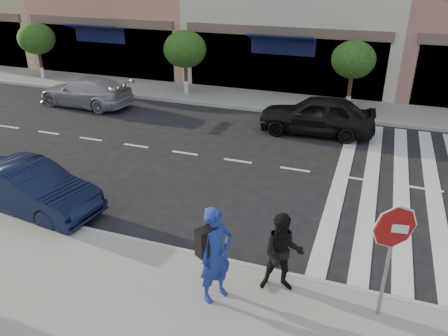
# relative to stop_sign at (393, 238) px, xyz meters

# --- Properties ---
(ground) EXTENTS (120.00, 120.00, 0.00)m
(ground) POSITION_rel_stop_sign_xyz_m (-4.81, 2.10, -1.90)
(ground) COLOR black
(ground) RESTS_ON ground
(sidewalk_near) EXTENTS (60.00, 4.50, 0.15)m
(sidewalk_near) POSITION_rel_stop_sign_xyz_m (-4.81, -1.65, -1.83)
(sidewalk_near) COLOR gray
(sidewalk_near) RESTS_ON ground
(sidewalk_far) EXTENTS (60.00, 3.00, 0.15)m
(sidewalk_far) POSITION_rel_stop_sign_xyz_m (-4.81, 13.10, -1.83)
(sidewalk_far) COLOR gray
(sidewalk_far) RESTS_ON ground
(street_tree_wa) EXTENTS (2.00, 2.00, 3.05)m
(street_tree_wa) POSITION_rel_stop_sign_xyz_m (-18.81, 12.90, 0.43)
(street_tree_wa) COLOR #473323
(street_tree_wa) RESTS_ON sidewalk_far
(street_tree_wb) EXTENTS (2.10, 2.10, 3.06)m
(street_tree_wb) POSITION_rel_stop_sign_xyz_m (-9.81, 12.90, 0.41)
(street_tree_wb) COLOR #473323
(street_tree_wb) RESTS_ON sidewalk_far
(street_tree_c) EXTENTS (1.90, 1.90, 3.04)m
(street_tree_c) POSITION_rel_stop_sign_xyz_m (-1.81, 12.90, 0.45)
(street_tree_c) COLOR #473323
(street_tree_c) RESTS_ON sidewalk_far
(stop_sign) EXTENTS (0.84, 0.17, 2.40)m
(stop_sign) POSITION_rel_stop_sign_xyz_m (0.00, 0.00, 0.00)
(stop_sign) COLOR gray
(stop_sign) RESTS_ON sidewalk_near
(photographer) EXTENTS (0.80, 0.88, 2.02)m
(photographer) POSITION_rel_stop_sign_xyz_m (-3.08, -0.58, -0.74)
(photographer) COLOR navy
(photographer) RESTS_ON sidewalk_near
(walker) EXTENTS (0.99, 0.86, 1.74)m
(walker) POSITION_rel_stop_sign_xyz_m (-1.92, 0.10, -0.88)
(walker) COLOR black
(walker) RESTS_ON sidewalk_near
(car_near_mid) EXTENTS (4.23, 1.90, 1.35)m
(car_near_mid) POSITION_rel_stop_sign_xyz_m (-9.10, 1.10, -1.23)
(car_near_mid) COLOR black
(car_near_mid) RESTS_ON ground
(car_far_left) EXTENTS (4.72, 2.14, 1.34)m
(car_far_left) POSITION_rel_stop_sign_xyz_m (-13.55, 9.70, -1.23)
(car_far_left) COLOR #98989D
(car_far_left) RESTS_ON ground
(car_far_mid) EXTENTS (4.57, 2.04, 1.52)m
(car_far_mid) POSITION_rel_stop_sign_xyz_m (-2.74, 9.71, -1.14)
(car_far_mid) COLOR black
(car_far_mid) RESTS_ON ground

